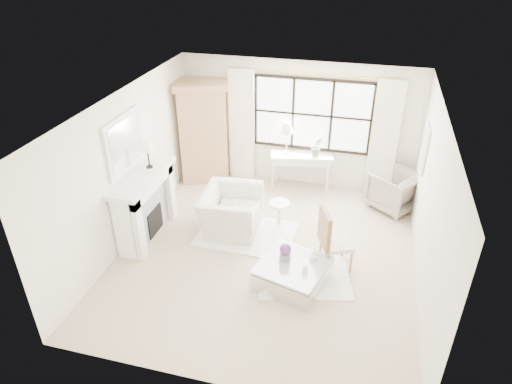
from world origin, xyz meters
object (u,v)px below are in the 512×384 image
armoire (203,131)px  club_armchair (231,211)px  console_table (301,171)px  coffee_table (292,274)px

armoire → club_armchair: armoire is taller
console_table → coffee_table: size_ratio=1.11×
armoire → club_armchair: size_ratio=1.89×
club_armchair → console_table: bearing=-31.6°
armoire → coffee_table: size_ratio=1.82×
console_table → club_armchair: size_ratio=1.15×
club_armchair → coffee_table: bearing=-134.7°
armoire → coffee_table: armoire is taller
coffee_table → armoire: bearing=145.8°
console_table → club_armchair: console_table is taller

